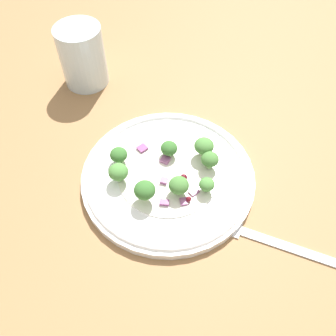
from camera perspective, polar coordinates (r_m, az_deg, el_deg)
name	(u,v)px	position (r cm, az deg, el deg)	size (l,w,h in cm)	color
ground_plane	(165,170)	(54.23, -0.41, -0.39)	(180.00, 180.00, 2.00)	olive
plate	(168,176)	(51.38, 0.00, -1.22)	(24.60, 24.60, 1.70)	white
dressing_pool	(168,174)	(51.02, 0.00, -0.94)	(14.27, 14.27, 0.20)	white
broccoli_floret_0	(118,172)	(49.39, -7.86, -0.67)	(2.72, 2.72, 2.76)	#9EC684
broccoli_floret_1	(119,155)	(51.59, -7.81, 2.05)	(2.49, 2.49, 2.52)	#8EB77A
broccoli_floret_2	(179,186)	(47.81, 1.73, -2.80)	(2.73, 2.73, 2.76)	#9EC684
broccoli_floret_3	(204,146)	(51.69, 5.72, 3.44)	(2.83, 2.83, 2.87)	#ADD18E
broccoli_floret_4	(145,190)	(46.86, -3.71, -3.56)	(2.83, 2.83, 2.86)	#ADD18E
broccoli_floret_5	(210,160)	(50.61, 6.66, 1.33)	(2.49, 2.49, 2.52)	#9EC684
broccoli_floret_6	(207,185)	(48.43, 6.15, -2.64)	(2.13, 2.13, 2.16)	#9EC684
broccoli_floret_7	(169,149)	(51.88, 0.16, 3.10)	(2.41, 2.41, 2.44)	#8EB77A
cranberry_0	(189,199)	(48.11, 3.29, -4.92)	(0.74, 0.74, 0.74)	maroon
cranberry_1	(184,177)	(49.68, 2.59, -1.47)	(0.97, 0.97, 0.97)	#4C0A14
cranberry_2	(208,161)	(51.70, 6.40, 1.14)	(0.76, 0.76, 0.76)	maroon
onion_bit_0	(184,201)	(48.23, 2.49, -5.30)	(1.00, 1.11, 0.30)	#A35B93
onion_bit_1	(142,148)	(53.70, -4.09, 3.12)	(1.25, 1.34, 0.43)	#843D75
onion_bit_2	(164,203)	(48.05, -0.57, -5.52)	(0.81, 1.23, 0.51)	#843D75
onion_bit_3	(197,190)	(49.42, 4.59, -3.50)	(1.34, 0.98, 0.40)	#A35B93
onion_bit_4	(164,160)	(52.10, -0.71, 1.24)	(1.26, 1.25, 0.52)	#A35B93
onion_bit_5	(164,181)	(49.92, -0.65, -2.08)	(0.99, 0.92, 0.58)	#934C84
fork	(275,242)	(48.83, 16.59, -11.19)	(11.54, 16.64, 0.50)	silver
water_glass	(83,56)	(65.34, -13.35, 16.86)	(7.69, 7.69, 10.40)	silver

